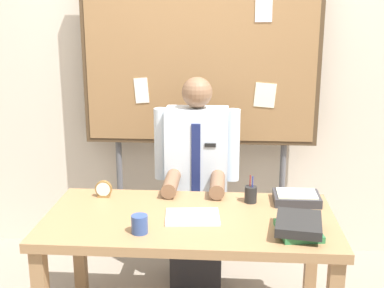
{
  "coord_description": "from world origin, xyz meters",
  "views": [
    {
      "loc": [
        0.19,
        -2.49,
        1.81
      ],
      "look_at": [
        0.0,
        0.19,
        1.09
      ],
      "focal_mm": 46.98,
      "sensor_mm": 36.0,
      "label": 1
    }
  ],
  "objects": [
    {
      "name": "pen_holder",
      "position": [
        0.33,
        0.23,
        0.79
      ],
      "size": [
        0.07,
        0.07,
        0.16
      ],
      "color": "#262626",
      "rests_on": "desk"
    },
    {
      "name": "back_wall",
      "position": [
        0.0,
        1.2,
        1.35
      ],
      "size": [
        6.4,
        0.08,
        2.7
      ],
      "primitive_type": "cube",
      "color": "beige",
      "rests_on": "ground_plane"
    },
    {
      "name": "coffee_mug",
      "position": [
        -0.23,
        -0.22,
        0.79
      ],
      "size": [
        0.08,
        0.08,
        0.09
      ],
      "primitive_type": "cylinder",
      "color": "#334C8C",
      "rests_on": "desk"
    },
    {
      "name": "bulletin_board",
      "position": [
        0.0,
        0.99,
        1.49
      ],
      "size": [
        1.64,
        0.09,
        2.13
      ],
      "color": "#4C3823",
      "rests_on": "ground_plane"
    },
    {
      "name": "person",
      "position": [
        0.0,
        0.63,
        0.65
      ],
      "size": [
        0.55,
        0.56,
        1.41
      ],
      "color": "#2D2D33",
      "rests_on": "ground_plane"
    },
    {
      "name": "open_notebook",
      "position": [
        0.02,
        -0.02,
        0.75
      ],
      "size": [
        0.3,
        0.25,
        0.01
      ],
      "primitive_type": "cube",
      "rotation": [
        0.0,
        0.0,
        0.09
      ],
      "color": "white",
      "rests_on": "desk"
    },
    {
      "name": "paper_tray",
      "position": [
        0.6,
        0.25,
        0.77
      ],
      "size": [
        0.26,
        0.2,
        0.06
      ],
      "color": "#333338",
      "rests_on": "desk"
    },
    {
      "name": "book_stack",
      "position": [
        0.55,
        -0.17,
        0.78
      ],
      "size": [
        0.26,
        0.31,
        0.08
      ],
      "color": "#337F47",
      "rests_on": "desk"
    },
    {
      "name": "desk",
      "position": [
        0.0,
        0.0,
        0.65
      ],
      "size": [
        1.55,
        0.77,
        0.74
      ],
      "color": "#9E754C",
      "rests_on": "ground_plane"
    },
    {
      "name": "desk_clock",
      "position": [
        -0.53,
        0.25,
        0.79
      ],
      "size": [
        0.1,
        0.04,
        0.1
      ],
      "color": "olive",
      "rests_on": "desk"
    }
  ]
}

